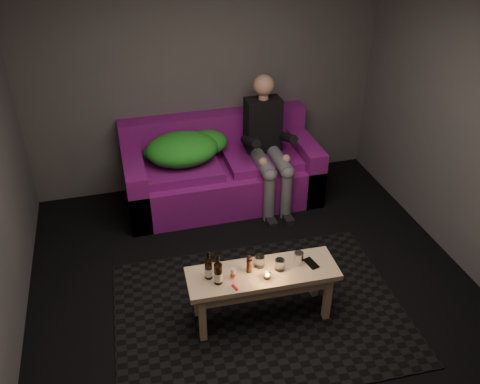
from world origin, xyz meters
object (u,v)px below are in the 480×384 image
at_px(person, 267,141).
at_px(beer_bottle_a, 209,268).
at_px(steel_cup, 299,258).
at_px(sofa, 221,172).
at_px(coffee_table, 262,280).
at_px(beer_bottle_b, 218,273).

bearing_deg(person, beer_bottle_a, -120.88).
bearing_deg(steel_cup, sofa, 96.13).
relative_size(coffee_table, beer_bottle_b, 4.60).
xyz_separation_m(coffee_table, beer_bottle_b, (-0.37, -0.03, 0.19)).
bearing_deg(beer_bottle_b, coffee_table, 5.16).
height_order(sofa, coffee_table, sofa).
xyz_separation_m(coffee_table, steel_cup, (0.31, 0.02, 0.14)).
relative_size(beer_bottle_b, steel_cup, 2.56).
distance_m(sofa, coffee_table, 1.95).
height_order(sofa, beer_bottle_a, sofa).
relative_size(beer_bottle_a, beer_bottle_b, 0.95).
xyz_separation_m(sofa, coffee_table, (-0.11, -1.94, 0.08)).
height_order(coffee_table, beer_bottle_a, beer_bottle_a).
height_order(person, beer_bottle_a, person).
xyz_separation_m(person, coffee_table, (-0.60, -1.77, -0.33)).
bearing_deg(sofa, beer_bottle_a, -105.93).
height_order(beer_bottle_a, beer_bottle_b, beer_bottle_b).
distance_m(person, beer_bottle_b, 2.05).
height_order(beer_bottle_b, steel_cup, beer_bottle_b).
relative_size(person, coffee_table, 1.15).
xyz_separation_m(person, beer_bottle_b, (-0.97, -1.80, -0.14)).
relative_size(person, beer_bottle_b, 5.29).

